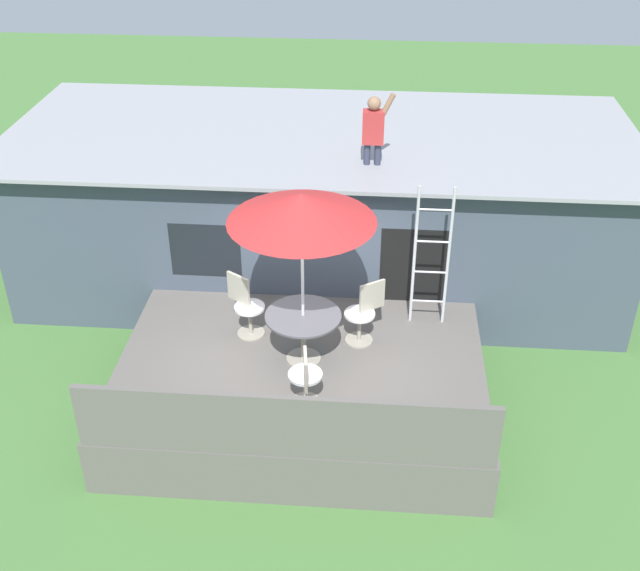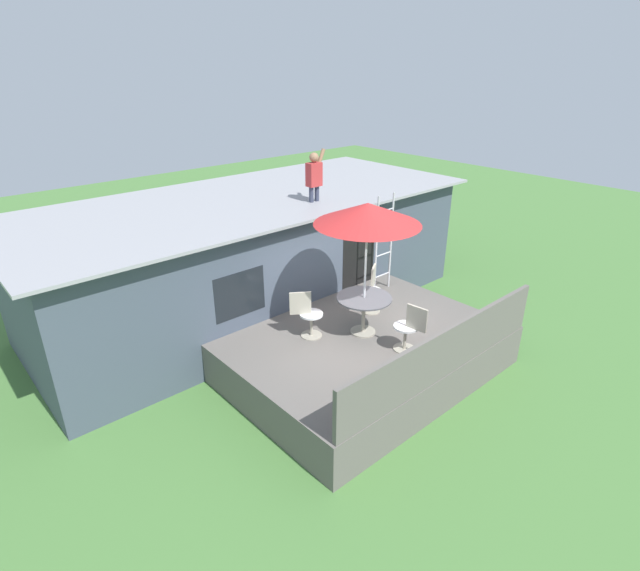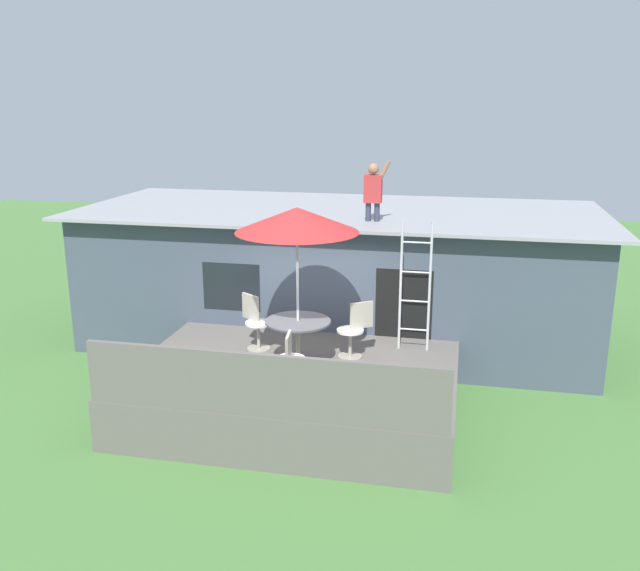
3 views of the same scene
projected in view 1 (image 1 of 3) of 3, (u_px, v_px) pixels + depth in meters
ground_plane at (302, 402)px, 11.47m from camera, size 40.00×40.00×0.00m
house at (322, 207)px, 13.79m from camera, size 10.50×4.50×2.75m
deck at (302, 380)px, 11.26m from camera, size 5.08×3.95×0.80m
deck_railing at (285, 427)px, 9.19m from camera, size 4.98×0.08×0.90m
patio_table at (303, 325)px, 10.71m from camera, size 1.04×1.04×0.74m
patio_umbrella at (302, 208)px, 9.78m from camera, size 1.90×1.90×2.54m
step_ladder at (431, 257)px, 11.25m from camera, size 0.52×0.04×2.20m
person_figure at (374, 126)px, 11.62m from camera, size 0.47×0.20×1.11m
patio_chair_left at (246, 306)px, 11.34m from camera, size 0.56×0.46×0.92m
patio_chair_right at (364, 313)px, 11.19m from camera, size 0.56×0.46×0.92m
patio_chair_near at (305, 379)px, 9.93m from camera, size 0.44×0.62×0.92m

